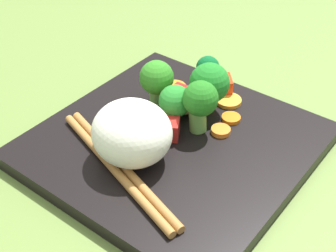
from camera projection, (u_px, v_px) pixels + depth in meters
The scene contains 19 objects.
ground_plane at pixel (174, 157), 55.35cm from camera, with size 110.00×110.00×2.00cm, color olive.
square_plate at pixel (174, 145), 54.20cm from camera, with size 28.10×28.10×1.75cm, color black.
rice_mound at pixel (132, 133), 49.10cm from camera, with size 8.52×8.13×6.68cm, color white.
broccoli_floret_0 at pixel (210, 84), 55.55cm from camera, with size 4.73×4.73×6.35cm.
broccoli_floret_1 at pixel (175, 102), 54.32cm from camera, with size 3.75×3.75×4.90cm.
broccoli_floret_2 at pixel (200, 102), 52.55cm from camera, with size 3.98×3.98×6.38cm.
broccoli_floret_3 at pixel (157, 79), 57.05cm from camera, with size 4.13×4.13×5.75cm.
broccoli_floret_4 at pixel (208, 69), 59.62cm from camera, with size 2.93×2.93×4.81cm.
carrot_slice_0 at pixel (221, 131), 54.33cm from camera, with size 2.20×2.20×0.57cm, color orange.
carrot_slice_1 at pixel (198, 101), 59.09cm from camera, with size 2.26×2.26×0.44cm, color orange.
carrot_slice_2 at pixel (229, 101), 59.11cm from camera, with size 3.15×3.15×0.48cm, color orange.
carrot_slice_3 at pixel (174, 87), 61.52cm from camera, with size 3.14×3.14×0.42cm, color orange.
carrot_slice_4 at pixel (143, 118), 56.35cm from camera, with size 2.27×2.27×0.41cm, color orange.
carrot_slice_5 at pixel (231, 118), 56.30cm from camera, with size 2.23×2.23×0.46cm, color orange.
pepper_chunk_0 at pixel (179, 96), 58.68cm from camera, with size 2.90×2.61×1.82cm, color red.
pepper_chunk_1 at pixel (166, 130), 53.10cm from camera, with size 2.40×2.27×2.12cm, color red.
pepper_chunk_2 at pixel (221, 85), 60.39cm from camera, with size 2.81×2.52×2.12cm, color red.
chicken_piece_1 at pixel (184, 107), 57.10cm from camera, with size 2.47×1.95×1.57cm, color tan.
chopstick_pair at pixel (118, 167), 49.31cm from camera, with size 8.07×20.51×0.89cm.
Camera 1 is at (33.36, 24.95, 35.62)cm, focal length 51.52 mm.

